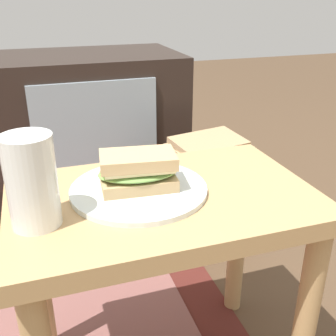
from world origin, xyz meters
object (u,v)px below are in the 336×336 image
tv_cabinet (58,131)px  paper_bag (207,191)px  sandwich_front (138,171)px  plate (139,189)px  beer_glass (32,183)px

tv_cabinet → paper_bag: (0.44, -0.47, -0.11)m
tv_cabinet → sandwich_front: (0.09, -0.93, 0.21)m
plate → sandwich_front: (-0.00, -0.00, 0.04)m
tv_cabinet → plate: size_ratio=3.79×
plate → sandwich_front: bearing=-153.4°
tv_cabinet → plate: (0.09, -0.93, 0.17)m
beer_glass → paper_bag: bearing=44.3°
tv_cabinet → sandwich_front: tv_cabinet is taller
tv_cabinet → paper_bag: bearing=-47.0°
plate → beer_glass: 0.20m
plate → paper_bag: bearing=53.0°
plate → beer_glass: bearing=-162.9°
beer_glass → plate: bearing=17.1°
tv_cabinet → sandwich_front: 0.96m
tv_cabinet → plate: tv_cabinet is taller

